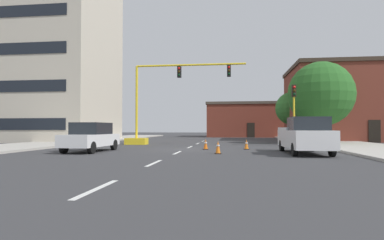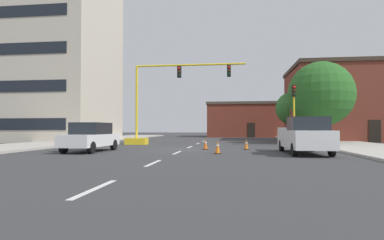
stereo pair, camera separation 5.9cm
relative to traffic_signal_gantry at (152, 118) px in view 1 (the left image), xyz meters
name	(u,v)px [view 1 (the left image)]	position (x,y,z in m)	size (l,w,h in m)	color
ground_plane	(185,149)	(3.68, -5.63, -2.31)	(160.00, 160.00, 0.00)	#38383A
sidewalk_left	(70,142)	(-8.65, 2.37, -2.24)	(6.00, 56.00, 0.14)	#B2ADA3
sidewalk_right	(339,144)	(16.00, 2.37, -2.24)	(6.00, 56.00, 0.14)	#B2ADA3
lane_stripe_seg_0	(97,189)	(3.68, -19.63, -2.31)	(0.16, 2.40, 0.01)	silver
lane_stripe_seg_1	(154,163)	(3.68, -14.13, -2.31)	(0.16, 2.40, 0.01)	silver
lane_stripe_seg_2	(177,153)	(3.68, -8.63, -2.31)	(0.16, 2.40, 0.01)	silver
lane_stripe_seg_3	(190,147)	(3.68, -3.13, -2.31)	(0.16, 2.40, 0.01)	silver
lane_stripe_seg_4	(198,143)	(3.68, 2.37, -2.31)	(0.16, 2.40, 0.01)	silver
lane_stripe_seg_5	(203,141)	(3.68, 7.87, -2.31)	(0.16, 2.40, 0.01)	silver
building_tall_left	(39,44)	(-14.71, 6.59, 8.52)	(15.89, 11.65, 21.65)	beige
building_brick_center	(249,120)	(9.57, 26.37, 0.40)	(13.54, 9.60, 5.41)	brown
building_row_right	(354,103)	(20.42, 11.29, 1.87)	(13.99, 10.65, 8.35)	brown
traffic_signal_gantry	(152,118)	(0.00, 0.00, 0.00)	(10.21, 1.20, 6.83)	yellow
traffic_light_pole_right	(294,101)	(11.60, -0.97, 1.22)	(0.32, 0.47, 4.80)	yellow
tree_right_mid	(321,94)	(14.60, 2.78, 2.11)	(5.73, 5.73, 7.29)	brown
tree_right_far	(292,109)	(14.20, 14.21, 1.52)	(4.12, 4.12, 5.91)	brown
pickup_truck_white	(304,136)	(10.74, -8.51, -1.34)	(2.10, 5.44, 1.99)	white
sedan_white_near_left	(91,137)	(-1.61, -8.44, -1.42)	(1.99, 4.55, 1.74)	white
traffic_cone_roadside_a	(246,144)	(7.73, -5.24, -1.99)	(0.36, 0.36, 0.66)	black
traffic_cone_roadside_b	(218,147)	(6.02, -9.13, -1.96)	(0.36, 0.36, 0.72)	black
traffic_cone_roadside_c	(206,144)	(5.06, -5.68, -1.97)	(0.36, 0.36, 0.70)	black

